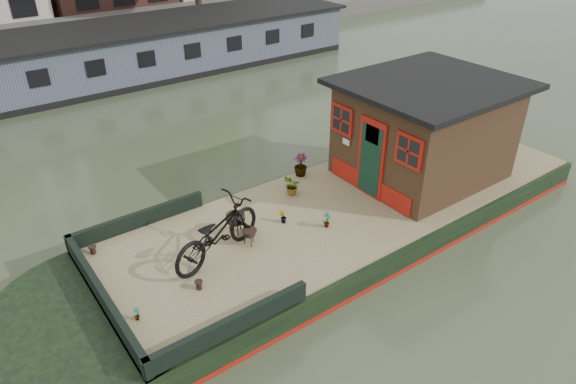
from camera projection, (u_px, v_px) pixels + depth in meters
ground at (353, 223)px, 12.30m from camera, size 120.00×120.00×0.00m
houseboat_hull at (310, 232)px, 11.48m from camera, size 14.01×4.02×0.60m
houseboat_deck at (355, 201)px, 11.98m from camera, size 11.80×3.80×0.05m
bow_bulwark at (149, 277)px, 9.30m from camera, size 3.00×4.00×0.35m
cabin at (425, 129)px, 12.46m from camera, size 4.00×3.50×2.42m
bicycle at (217, 232)px, 9.83m from camera, size 2.33×1.37×1.16m
potted_plant_a at (327, 220)px, 10.90m from camera, size 0.24×0.20×0.38m
potted_plant_b at (283, 217)px, 11.08m from camera, size 0.20×0.20×0.29m
potted_plant_c at (292, 186)px, 12.05m from camera, size 0.54×0.54×0.46m
potted_plant_d at (301, 165)px, 12.85m from camera, size 0.44×0.44×0.59m
potted_plant_e at (137, 314)px, 8.55m from camera, size 0.17×0.16×0.27m
brazier_front at (236, 224)px, 10.71m from camera, size 0.48×0.48×0.45m
brazier_rear at (249, 237)px, 10.37m from camera, size 0.42×0.42×0.35m
bollard_port at (93, 250)px, 10.15m from camera, size 0.16×0.16×0.18m
bollard_stbd at (199, 285)px, 9.25m from camera, size 0.15×0.15×0.17m
far_houseboat at (128, 53)px, 21.54m from camera, size 20.40×4.40×2.11m
quay at (82, 36)px, 26.31m from camera, size 60.00×6.00×0.90m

